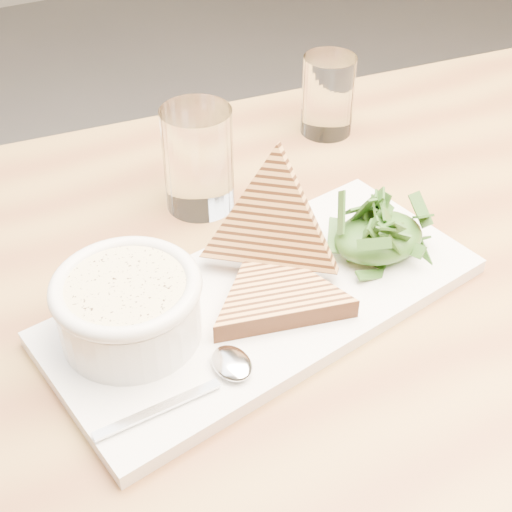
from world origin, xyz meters
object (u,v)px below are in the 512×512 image
table_top (414,295)px  soup_bowl (130,313)px  platter (266,300)px  glass_near (198,159)px  glass_far (328,95)px

table_top → soup_bowl: bearing=169.5°
soup_bowl → platter: bearing=-5.5°
platter → soup_bowl: soup_bowl is taller
platter → glass_near: size_ratio=3.51×
table_top → platter: (-0.16, 0.04, 0.03)m
soup_bowl → glass_far: (0.38, 0.25, 0.01)m
soup_bowl → glass_near: glass_near is taller
platter → glass_near: bearing=84.3°
table_top → soup_bowl: soup_bowl is taller
soup_bowl → glass_far: bearing=34.0°
soup_bowl → glass_near: (0.15, 0.18, 0.02)m
glass_near → glass_far: (0.22, 0.08, -0.01)m
glass_near → glass_far: 0.24m
table_top → glass_far: (0.09, 0.31, 0.07)m
platter → glass_far: bearing=47.6°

